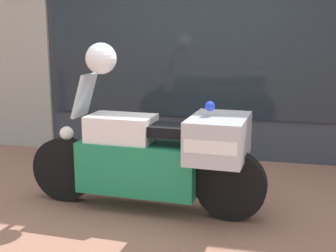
% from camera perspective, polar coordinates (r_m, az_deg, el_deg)
% --- Properties ---
extents(ground_plane, '(60.00, 60.00, 0.00)m').
position_cam_1_polar(ground_plane, '(4.66, -0.24, -9.68)').
color(ground_plane, '#8E604C').
extents(shop_building, '(6.22, 0.55, 3.98)m').
position_cam_1_polar(shop_building, '(6.38, 0.26, 14.51)').
color(shop_building, '#333842').
rests_on(shop_building, ground).
extents(window_display, '(4.78, 0.30, 1.93)m').
position_cam_1_polar(window_display, '(6.39, 7.82, 0.54)').
color(window_display, slate).
rests_on(window_display, ground).
extents(paramedic_motorcycle, '(2.33, 0.76, 1.29)m').
position_cam_1_polar(paramedic_motorcycle, '(4.37, -1.05, -3.53)').
color(paramedic_motorcycle, black).
rests_on(paramedic_motorcycle, ground).
extents(white_helmet, '(0.29, 0.29, 0.29)m').
position_cam_1_polar(white_helmet, '(4.43, -8.16, 8.15)').
color(white_helmet, white).
rests_on(white_helmet, paramedic_motorcycle).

